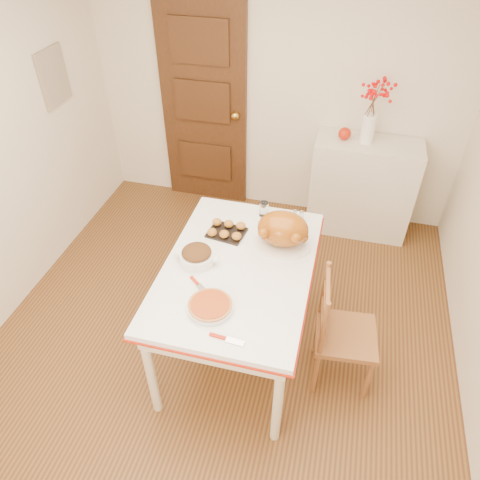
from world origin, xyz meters
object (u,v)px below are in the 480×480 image
(sideboard, at_px, (361,187))
(turkey_platter, at_px, (283,230))
(pumpkin_pie, at_px, (210,305))
(chair_oak, at_px, (346,333))
(kitchen_table, at_px, (238,310))

(sideboard, distance_m, turkey_platter, 1.63)
(pumpkin_pie, bearing_deg, chair_oak, 22.86)
(kitchen_table, bearing_deg, pumpkin_pie, -99.64)
(chair_oak, relative_size, turkey_platter, 2.27)
(kitchen_table, relative_size, chair_oak, 1.55)
(kitchen_table, height_order, pumpkin_pie, pumpkin_pie)
(kitchen_table, height_order, chair_oak, chair_oak)
(turkey_platter, relative_size, pumpkin_pie, 1.47)
(sideboard, xyz_separation_m, pumpkin_pie, (-0.83, -2.13, 0.40))
(turkey_platter, bearing_deg, sideboard, 50.45)
(sideboard, bearing_deg, chair_oak, -90.33)
(sideboard, xyz_separation_m, turkey_platter, (-0.53, -1.46, 0.50))
(sideboard, distance_m, kitchen_table, 1.90)
(chair_oak, bearing_deg, kitchen_table, 81.22)
(kitchen_table, bearing_deg, sideboard, 66.25)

